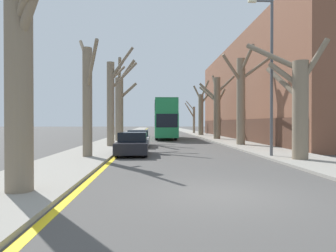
{
  "coord_description": "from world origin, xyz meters",
  "views": [
    {
      "loc": [
        -1.84,
        -7.95,
        1.93
      ],
      "look_at": [
        -0.33,
        23.07,
        1.6
      ],
      "focal_mm": 32.0,
      "sensor_mm": 36.0,
      "label": 1
    }
  ],
  "objects_px": {
    "street_tree_right_2": "(217,105)",
    "street_tree_left_3": "(120,106)",
    "street_tree_right_1": "(241,98)",
    "lamp_post": "(270,70)",
    "street_tree_right_0": "(297,102)",
    "parked_car_1": "(138,139)",
    "street_tree_left_2": "(112,99)",
    "street_tree_right_4": "(193,118)",
    "street_tree_left_1": "(87,98)",
    "street_tree_right_3": "(201,112)",
    "street_tree_left_0": "(22,49)",
    "double_decker_bus": "(165,117)",
    "parked_car_0": "(133,144)"
  },
  "relations": [
    {
      "from": "street_tree_right_2",
      "to": "street_tree_left_3",
      "type": "bearing_deg",
      "value": -162.49
    },
    {
      "from": "street_tree_right_1",
      "to": "lamp_post",
      "type": "height_order",
      "value": "lamp_post"
    },
    {
      "from": "street_tree_right_0",
      "to": "parked_car_1",
      "type": "relative_size",
      "value": 1.52
    },
    {
      "from": "street_tree_left_2",
      "to": "street_tree_right_4",
      "type": "xyz_separation_m",
      "value": [
        10.45,
        30.16,
        -1.01
      ]
    },
    {
      "from": "street_tree_left_1",
      "to": "street_tree_left_2",
      "type": "height_order",
      "value": "street_tree_left_2"
    },
    {
      "from": "street_tree_left_2",
      "to": "street_tree_left_3",
      "type": "xyz_separation_m",
      "value": [
        -0.17,
        6.88,
        -0.1
      ]
    },
    {
      "from": "street_tree_right_0",
      "to": "street_tree_right_2",
      "type": "bearing_deg",
      "value": 90.01
    },
    {
      "from": "street_tree_right_2",
      "to": "street_tree_left_1",
      "type": "bearing_deg",
      "value": -121.46
    },
    {
      "from": "street_tree_right_1",
      "to": "street_tree_right_3",
      "type": "height_order",
      "value": "street_tree_right_3"
    },
    {
      "from": "street_tree_left_0",
      "to": "double_decker_bus",
      "type": "xyz_separation_m",
      "value": [
        4.82,
        28.5,
        -1.26
      ]
    },
    {
      "from": "parked_car_1",
      "to": "parked_car_0",
      "type": "bearing_deg",
      "value": -90.0
    },
    {
      "from": "street_tree_right_1",
      "to": "double_decker_bus",
      "type": "xyz_separation_m",
      "value": [
        -5.93,
        11.87,
        -1.42
      ]
    },
    {
      "from": "street_tree_left_2",
      "to": "double_decker_bus",
      "type": "distance_m",
      "value": 13.64
    },
    {
      "from": "street_tree_right_1",
      "to": "parked_car_1",
      "type": "distance_m",
      "value": 9.22
    },
    {
      "from": "street_tree_left_2",
      "to": "street_tree_right_3",
      "type": "bearing_deg",
      "value": 63.67
    },
    {
      "from": "parked_car_0",
      "to": "parked_car_1",
      "type": "relative_size",
      "value": 0.93
    },
    {
      "from": "street_tree_right_4",
      "to": "parked_car_1",
      "type": "relative_size",
      "value": 1.42
    },
    {
      "from": "street_tree_left_0",
      "to": "parked_car_1",
      "type": "bearing_deg",
      "value": 82.42
    },
    {
      "from": "double_decker_bus",
      "to": "parked_car_1",
      "type": "xyz_separation_m",
      "value": [
        -2.64,
        -12.13,
        -1.96
      ]
    },
    {
      "from": "street_tree_left_1",
      "to": "street_tree_right_2",
      "type": "distance_m",
      "value": 20.69
    },
    {
      "from": "street_tree_left_2",
      "to": "street_tree_right_0",
      "type": "xyz_separation_m",
      "value": [
        10.48,
        -9.03,
        -0.82
      ]
    },
    {
      "from": "street_tree_right_2",
      "to": "lamp_post",
      "type": "xyz_separation_m",
      "value": [
        -0.81,
        -17.78,
        0.9
      ]
    },
    {
      "from": "street_tree_left_3",
      "to": "parked_car_0",
      "type": "distance_m",
      "value": 13.15
    },
    {
      "from": "parked_car_0",
      "to": "street_tree_left_3",
      "type": "bearing_deg",
      "value": 99.75
    },
    {
      "from": "street_tree_right_0",
      "to": "parked_car_1",
      "type": "xyz_separation_m",
      "value": [
        -8.48,
        9.67,
        -2.34
      ]
    },
    {
      "from": "street_tree_left_0",
      "to": "parked_car_0",
      "type": "distance_m",
      "value": 10.72
    },
    {
      "from": "street_tree_left_3",
      "to": "street_tree_right_4",
      "type": "xyz_separation_m",
      "value": [
        10.61,
        23.28,
        -0.91
      ]
    },
    {
      "from": "street_tree_left_3",
      "to": "lamp_post",
      "type": "relative_size",
      "value": 0.93
    },
    {
      "from": "street_tree_left_3",
      "to": "street_tree_right_4",
      "type": "height_order",
      "value": "street_tree_left_3"
    },
    {
      "from": "street_tree_left_1",
      "to": "double_decker_bus",
      "type": "height_order",
      "value": "street_tree_left_1"
    },
    {
      "from": "street_tree_left_2",
      "to": "lamp_post",
      "type": "distance_m",
      "value": 12.31
    },
    {
      "from": "street_tree_left_2",
      "to": "street_tree_right_1",
      "type": "relative_size",
      "value": 0.96
    },
    {
      "from": "parked_car_0",
      "to": "street_tree_right_0",
      "type": "bearing_deg",
      "value": -21.24
    },
    {
      "from": "street_tree_right_1",
      "to": "street_tree_left_1",
      "type": "bearing_deg",
      "value": -142.68
    },
    {
      "from": "street_tree_left_1",
      "to": "street_tree_left_0",
      "type": "bearing_deg",
      "value": -89.07
    },
    {
      "from": "street_tree_left_3",
      "to": "street_tree_right_3",
      "type": "distance_m",
      "value": 17.71
    },
    {
      "from": "street_tree_right_4",
      "to": "street_tree_right_2",
      "type": "bearing_deg",
      "value": -89.91
    },
    {
      "from": "street_tree_left_2",
      "to": "lamp_post",
      "type": "relative_size",
      "value": 0.88
    },
    {
      "from": "street_tree_right_0",
      "to": "street_tree_right_1",
      "type": "bearing_deg",
      "value": 89.46
    },
    {
      "from": "street_tree_left_3",
      "to": "double_decker_bus",
      "type": "distance_m",
      "value": 7.68
    },
    {
      "from": "street_tree_right_1",
      "to": "double_decker_bus",
      "type": "height_order",
      "value": "street_tree_right_1"
    },
    {
      "from": "street_tree_left_0",
      "to": "street_tree_right_3",
      "type": "relative_size",
      "value": 0.92
    },
    {
      "from": "street_tree_left_0",
      "to": "street_tree_right_3",
      "type": "height_order",
      "value": "street_tree_right_3"
    },
    {
      "from": "street_tree_right_1",
      "to": "street_tree_right_2",
      "type": "xyz_separation_m",
      "value": [
        -0.1,
        9.34,
        -0.07
      ]
    },
    {
      "from": "street_tree_right_2",
      "to": "street_tree_left_2",
      "type": "bearing_deg",
      "value": -135.67
    },
    {
      "from": "street_tree_left_3",
      "to": "street_tree_left_1",
      "type": "bearing_deg",
      "value": -90.6
    },
    {
      "from": "street_tree_left_1",
      "to": "street_tree_left_3",
      "type": "height_order",
      "value": "street_tree_left_3"
    },
    {
      "from": "street_tree_left_0",
      "to": "street_tree_left_1",
      "type": "height_order",
      "value": "street_tree_left_0"
    },
    {
      "from": "street_tree_left_2",
      "to": "street_tree_right_3",
      "type": "xyz_separation_m",
      "value": [
        10.43,
        21.07,
        -0.25
      ]
    },
    {
      "from": "street_tree_right_3",
      "to": "lamp_post",
      "type": "distance_m",
      "value": 28.66
    }
  ]
}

